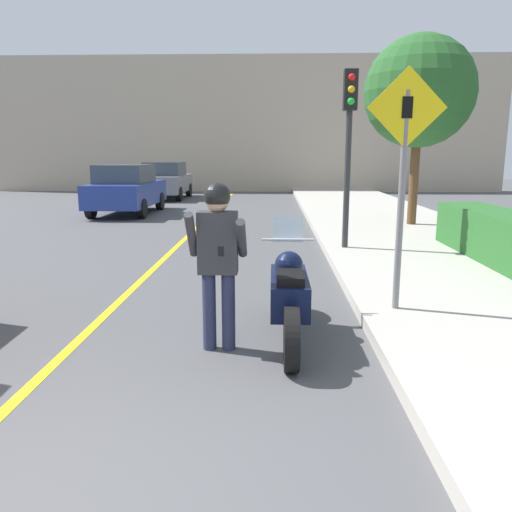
{
  "coord_description": "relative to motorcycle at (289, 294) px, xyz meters",
  "views": [
    {
      "loc": [
        1.53,
        -2.3,
        2.01
      ],
      "look_at": [
        1.35,
        3.18,
        0.89
      ],
      "focal_mm": 35.0,
      "sensor_mm": 36.0,
      "label": 1
    }
  ],
  "objects": [
    {
      "name": "parked_car_grey",
      "position": [
        -5.13,
        17.79,
        0.35
      ],
      "size": [
        1.88,
        4.2,
        1.68
      ],
      "color": "black",
      "rests_on": "ground"
    },
    {
      "name": "motorcycle",
      "position": [
        0.0,
        0.0,
        0.0
      ],
      "size": [
        0.62,
        2.3,
        1.29
      ],
      "color": "black",
      "rests_on": "ground"
    },
    {
      "name": "crossing_sign",
      "position": [
        1.33,
        0.66,
        1.36
      ],
      "size": [
        0.91,
        0.08,
        2.83
      ],
      "color": "slate",
      "rests_on": "sidewalk_curb"
    },
    {
      "name": "traffic_light",
      "position": [
        1.29,
        4.78,
        2.06
      ],
      "size": [
        0.26,
        0.3,
        3.45
      ],
      "color": "#2D2D30",
      "rests_on": "sidewalk_curb"
    },
    {
      "name": "building_backdrop",
      "position": [
        -1.72,
        23.01,
        3.1
      ],
      "size": [
        28.0,
        1.2,
        7.21
      ],
      "color": "#B2A38E",
      "rests_on": "ground"
    },
    {
      "name": "street_tree",
      "position": [
        3.6,
        8.35,
        3.09
      ],
      "size": [
        2.86,
        2.86,
        4.89
      ],
      "color": "brown",
      "rests_on": "sidewalk_curb"
    },
    {
      "name": "road_center_line",
      "position": [
        -2.32,
        3.01,
        -0.5
      ],
      "size": [
        0.12,
        36.0,
        0.01
      ],
      "color": "yellow",
      "rests_on": "ground"
    },
    {
      "name": "person_biker",
      "position": [
        -0.74,
        -0.35,
        0.57
      ],
      "size": [
        0.59,
        0.48,
        1.74
      ],
      "color": "#282D4C",
      "rests_on": "ground"
    },
    {
      "name": "parked_car_blue",
      "position": [
        -5.19,
        11.74,
        0.35
      ],
      "size": [
        1.88,
        4.2,
        1.68
      ],
      "color": "black",
      "rests_on": "ground"
    }
  ]
}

